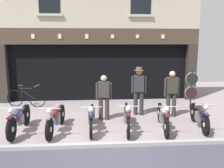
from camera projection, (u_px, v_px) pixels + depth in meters
The scene contains 13 objects.
shop_facade at pixel (99, 62), 12.83m from camera, with size 9.38×4.42×5.98m.
motorcycle_far_left at pixel (19, 118), 7.23m from camera, with size 0.62×2.04×0.93m.
motorcycle_left at pixel (56, 118), 7.29m from camera, with size 0.62×2.07×0.92m.
motorcycle_center_left at pixel (92, 117), 7.42m from camera, with size 0.62×2.01×0.91m.
motorcycle_center at pixel (127, 116), 7.44m from camera, with size 0.62×2.07×0.94m.
motorcycle_center_right at pixel (163, 116), 7.48m from camera, with size 0.62×2.09×0.92m.
motorcycle_right at pixel (199, 115), 7.62m from camera, with size 0.62×1.92×0.91m.
salesman_left at pixel (104, 95), 8.36m from camera, with size 0.56×0.26×1.58m.
shopkeeper_center at pixel (139, 88), 8.90m from camera, with size 0.55×0.37×1.80m.
salesman_right at pixel (172, 92), 8.69m from camera, with size 0.56×0.24×1.68m.
tyre_sign_pole at pixel (191, 86), 9.66m from camera, with size 0.51×0.06×1.71m.
advert_board_near at pixel (53, 65), 11.07m from camera, with size 0.80×0.03×0.95m.
leaning_bicycle at pixel (26, 98), 10.18m from camera, with size 1.70×0.55×0.95m.
Camera 1 is at (-0.27, -5.83, 2.68)m, focal length 38.64 mm.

